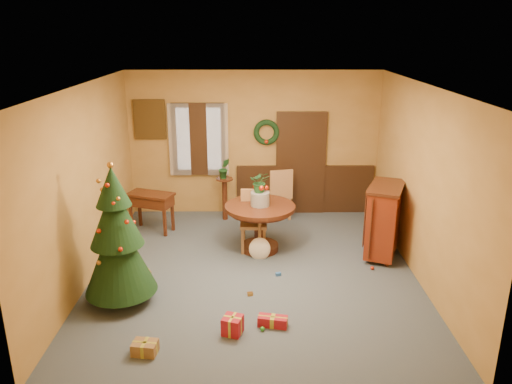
{
  "coord_description": "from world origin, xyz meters",
  "views": [
    {
      "loc": [
        -0.01,
        -7.06,
        3.68
      ],
      "look_at": [
        0.03,
        0.4,
        1.21
      ],
      "focal_mm": 35.0,
      "sensor_mm": 36.0,
      "label": 1
    }
  ],
  "objects_px": {
    "chair_near": "(254,218)",
    "dining_table": "(260,219)",
    "writing_desk": "(151,203)",
    "sideboard": "(384,219)",
    "christmas_tree": "(117,238)"
  },
  "relations": [
    {
      "from": "chair_near",
      "to": "christmas_tree",
      "type": "distance_m",
      "value": 2.61
    },
    {
      "from": "christmas_tree",
      "to": "writing_desk",
      "type": "height_order",
      "value": "christmas_tree"
    },
    {
      "from": "chair_near",
      "to": "writing_desk",
      "type": "distance_m",
      "value": 2.07
    },
    {
      "from": "dining_table",
      "to": "christmas_tree",
      "type": "height_order",
      "value": "christmas_tree"
    },
    {
      "from": "christmas_tree",
      "to": "chair_near",
      "type": "bearing_deg",
      "value": 44.17
    },
    {
      "from": "writing_desk",
      "to": "sideboard",
      "type": "xyz_separation_m",
      "value": [
        4.08,
        -1.11,
        0.1
      ]
    },
    {
      "from": "chair_near",
      "to": "dining_table",
      "type": "bearing_deg",
      "value": -41.95
    },
    {
      "from": "sideboard",
      "to": "chair_near",
      "type": "bearing_deg",
      "value": 171.22
    },
    {
      "from": "dining_table",
      "to": "christmas_tree",
      "type": "bearing_deg",
      "value": -138.98
    },
    {
      "from": "dining_table",
      "to": "sideboard",
      "type": "xyz_separation_m",
      "value": [
        2.05,
        -0.24,
        0.09
      ]
    },
    {
      "from": "writing_desk",
      "to": "sideboard",
      "type": "height_order",
      "value": "sideboard"
    },
    {
      "from": "sideboard",
      "to": "writing_desk",
      "type": "bearing_deg",
      "value": 164.76
    },
    {
      "from": "chair_near",
      "to": "writing_desk",
      "type": "bearing_deg",
      "value": 157.95
    },
    {
      "from": "dining_table",
      "to": "writing_desk",
      "type": "relative_size",
      "value": 1.28
    },
    {
      "from": "dining_table",
      "to": "sideboard",
      "type": "relative_size",
      "value": 0.96
    }
  ]
}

